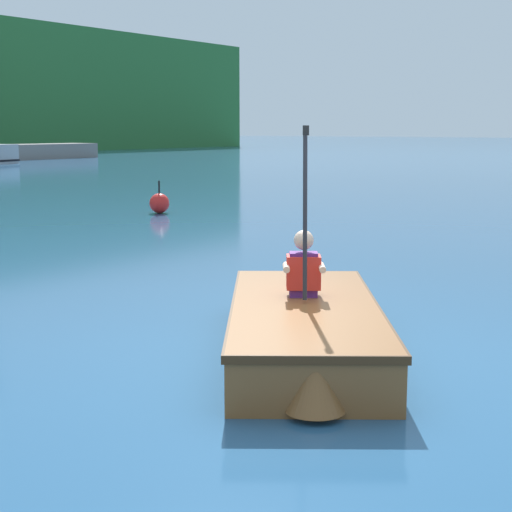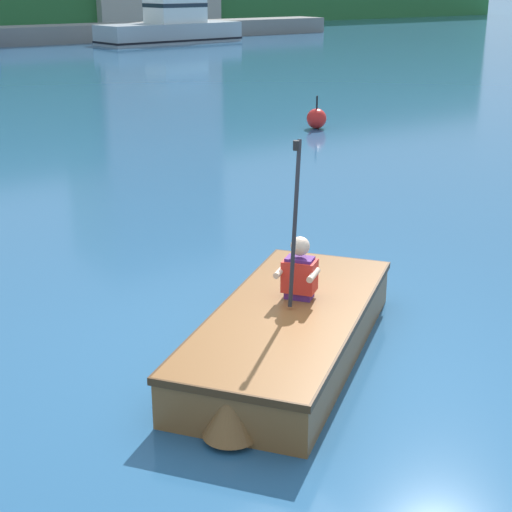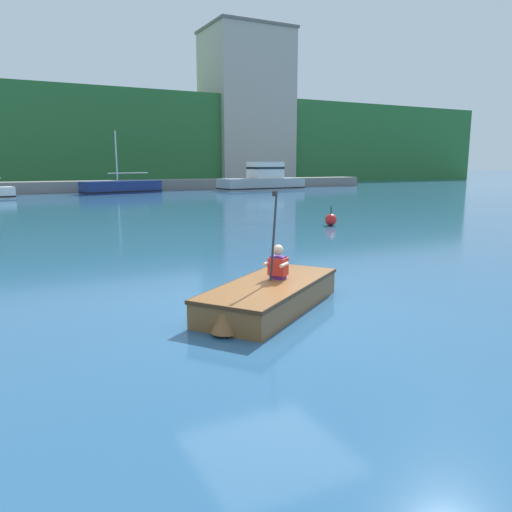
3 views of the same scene
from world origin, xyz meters
name	(u,v)px [view 2 (image 2 of 3)]	position (x,y,z in m)	size (l,w,h in m)	color
ground_plane	(289,360)	(0.00, 0.00, 0.00)	(300.00, 300.00, 0.00)	#28567F
moored_boat_dock_west_inner	(171,26)	(17.18, 32.53, 0.85)	(8.01, 3.15, 2.44)	#9EA3A8
rowboat_foreground	(287,332)	(0.01, 0.04, 0.24)	(3.15, 2.73, 0.43)	brown
person_paddler	(299,270)	(0.28, 0.24, 0.70)	(0.45, 0.45, 1.45)	#592672
channel_buoy	(317,118)	(7.35, 8.59, 0.22)	(0.44, 0.44, 0.72)	red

